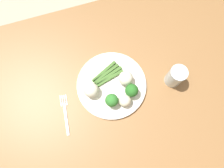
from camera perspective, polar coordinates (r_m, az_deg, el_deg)
ground_plane at (r=1.58m, az=0.35°, el=-8.58°), size 6.00×6.00×0.02m
dining_table at (r=0.95m, az=0.57°, el=-4.08°), size 1.30×0.92×0.72m
plate at (r=0.85m, az=0.00°, el=-0.22°), size 0.29×0.29×0.01m
asparagus_bundle at (r=0.85m, az=-1.44°, el=2.57°), size 0.14×0.09×0.01m
broccoli_front_left at (r=0.81m, az=5.49°, el=-1.80°), size 0.05×0.05×0.06m
broccoli_outer_edge at (r=0.79m, az=-0.08°, el=-4.56°), size 0.05×0.05×0.06m
cauliflower_edge at (r=0.81m, az=-5.83°, el=-1.72°), size 0.06×0.06×0.06m
cauliflower_front at (r=0.82m, az=3.85°, el=1.61°), size 0.06×0.06×0.06m
cauliflower_right at (r=0.81m, az=3.62°, el=-4.66°), size 0.05×0.05×0.05m
fork at (r=0.86m, az=-12.82°, el=-8.16°), size 0.04×0.17×0.00m
water_glass at (r=0.86m, az=17.26°, el=2.04°), size 0.07×0.07×0.10m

